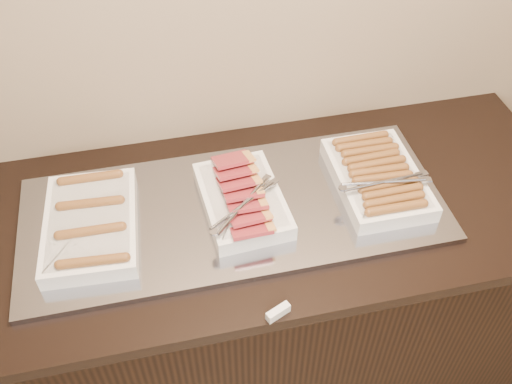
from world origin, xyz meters
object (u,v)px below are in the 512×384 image
Objects in this scene: warming_tray at (234,210)px; dish_left at (91,224)px; dish_right at (378,177)px; counter at (238,300)px; dish_center at (242,199)px.

warming_tray is 0.40m from dish_left.
dish_right is (0.83, -0.00, 0.01)m from dish_left.
counter is at bearing 0.00° from warming_tray.
counter is 0.46m from warming_tray.
warming_tray reaches higher than counter.
warming_tray is at bearing 3.30° from dish_left.
dish_left is (-0.40, -0.00, 0.50)m from counter.
counter is 0.66m from dish_right.
dish_left is 1.09× the size of dish_center.
dish_left is 0.42m from dish_center.
warming_tray is 0.05m from dish_center.
warming_tray is at bearing 164.79° from dish_center.
warming_tray is 3.43× the size of dish_center.
dish_center is at bearing 2.64° from dish_left.
dish_center is 0.97× the size of dish_right.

